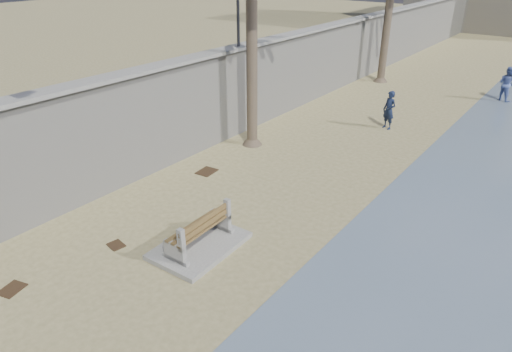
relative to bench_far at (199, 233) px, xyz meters
The scene contains 8 objects.
seawall 16.07m from the bench_far, 106.74° to the left, with size 0.45×70.00×3.50m, color gray.
wall_cap 16.32m from the bench_far, 106.74° to the left, with size 0.80×70.00×0.12m, color gray.
bench_far is the anchor object (origin of this frame).
person_a 11.59m from the bench_far, 88.17° to the left, with size 0.69×0.47×1.91m, color #141D37.
person_b 19.57m from the bench_far, 79.44° to the left, with size 0.95×0.73×1.97m, color #5063A5.
debris_b 4.47m from the bench_far, 121.39° to the right, with size 0.54×0.43×0.03m, color #382616.
debris_c 4.63m from the bench_far, 130.11° to the left, with size 0.69×0.55×0.03m, color #382616.
debris_d 2.26m from the bench_far, 145.76° to the right, with size 0.44×0.35×0.03m, color #382616.
Camera 1 is at (6.51, -2.37, 6.93)m, focal length 32.00 mm.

